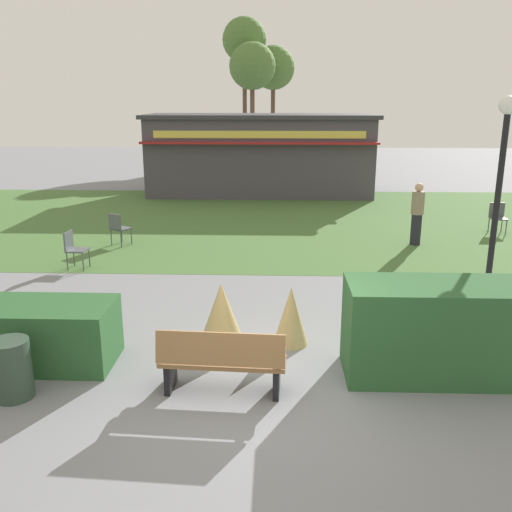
% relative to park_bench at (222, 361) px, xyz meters
% --- Properties ---
extents(ground_plane, '(80.00, 80.00, 0.00)m').
position_rel_park_bench_xyz_m(ground_plane, '(0.55, -0.10, -0.48)').
color(ground_plane, slate).
extents(lawn_patch, '(36.00, 12.00, 0.01)m').
position_rel_park_bench_xyz_m(lawn_patch, '(0.55, 11.29, -0.48)').
color(lawn_patch, '#446B33').
rests_on(lawn_patch, ground_plane).
extents(park_bench, '(1.73, 0.62, 0.95)m').
position_rel_park_bench_xyz_m(park_bench, '(0.00, 0.00, 0.00)').
color(park_bench, olive).
rests_on(park_bench, ground_plane).
extents(hedge_left, '(2.58, 1.10, 0.94)m').
position_rel_park_bench_xyz_m(hedge_left, '(-3.01, 0.83, -0.01)').
color(hedge_left, '#28562B').
rests_on(hedge_left, ground_plane).
extents(hedge_right, '(2.56, 1.10, 1.38)m').
position_rel_park_bench_xyz_m(hedge_right, '(3.00, 0.66, 0.21)').
color(hedge_right, '#28562B').
rests_on(hedge_right, ground_plane).
extents(ornamental_grass_behind_left, '(0.79, 0.79, 1.10)m').
position_rel_park_bench_xyz_m(ornamental_grass_behind_left, '(-0.14, 1.42, 0.07)').
color(ornamental_grass_behind_left, tan).
rests_on(ornamental_grass_behind_left, ground_plane).
extents(ornamental_grass_behind_right, '(0.57, 0.57, 0.97)m').
position_rel_park_bench_xyz_m(ornamental_grass_behind_right, '(0.96, 1.65, 0.01)').
color(ornamental_grass_behind_right, tan).
rests_on(ornamental_grass_behind_right, ground_plane).
extents(lamppost_mid, '(0.36, 0.36, 3.93)m').
position_rel_park_bench_xyz_m(lamppost_mid, '(5.07, 4.28, 2.00)').
color(lamppost_mid, black).
rests_on(lamppost_mid, ground_plane).
extents(trash_bin, '(0.52, 0.52, 0.82)m').
position_rel_park_bench_xyz_m(trash_bin, '(-2.78, -0.19, -0.07)').
color(trash_bin, '#2D4233').
rests_on(trash_bin, ground_plane).
extents(food_kiosk, '(9.38, 4.02, 3.26)m').
position_rel_park_bench_xyz_m(food_kiosk, '(0.02, 16.83, 1.16)').
color(food_kiosk, '#47424C').
rests_on(food_kiosk, ground_plane).
extents(cafe_chair_west, '(0.60, 0.60, 0.89)m').
position_rel_park_bench_xyz_m(cafe_chair_west, '(-3.57, 7.85, 0.05)').
color(cafe_chair_west, '#4C5156').
rests_on(cafe_chair_west, ground_plane).
extents(cafe_chair_east, '(0.47, 0.47, 0.89)m').
position_rel_park_bench_xyz_m(cafe_chair_east, '(-4.02, 5.67, 0.05)').
color(cafe_chair_east, '#4C5156').
rests_on(cafe_chair_east, ground_plane).
extents(cafe_chair_center, '(0.46, 0.46, 0.89)m').
position_rel_park_bench_xyz_m(cafe_chair_center, '(7.28, 9.76, 0.05)').
color(cafe_chair_center, '#4C5156').
rests_on(cafe_chair_center, ground_plane).
extents(person_strolling, '(0.34, 0.34, 1.69)m').
position_rel_park_bench_xyz_m(person_strolling, '(4.52, 8.23, 0.38)').
color(person_strolling, '#23232D').
rests_on(person_strolling, ground_plane).
extents(parked_car_west_slot, '(4.35, 2.35, 1.20)m').
position_rel_park_bench_xyz_m(parked_car_west_slot, '(-2.18, 24.90, 0.16)').
color(parked_car_west_slot, navy).
rests_on(parked_car_west_slot, ground_plane).
extents(tree_left_bg, '(2.80, 2.80, 8.86)m').
position_rel_park_bench_xyz_m(tree_left_bg, '(-1.40, 30.83, 6.88)').
color(tree_left_bg, brown).
rests_on(tree_left_bg, ground_plane).
extents(tree_right_bg, '(2.80, 2.80, 7.17)m').
position_rel_park_bench_xyz_m(tree_right_bg, '(-0.81, 28.58, 5.23)').
color(tree_right_bg, brown).
rests_on(tree_right_bg, ground_plane).
extents(tree_center_bg, '(2.80, 2.80, 7.22)m').
position_rel_park_bench_xyz_m(tree_center_bg, '(0.43, 31.54, 5.28)').
color(tree_center_bg, brown).
rests_on(tree_center_bg, ground_plane).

